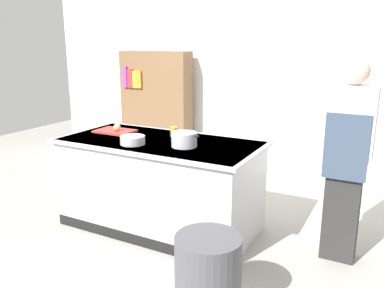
{
  "coord_description": "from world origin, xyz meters",
  "views": [
    {
      "loc": [
        2.04,
        -3.15,
        1.83
      ],
      "look_at": [
        0.25,
        0.2,
        0.85
      ],
      "focal_mm": 37.13,
      "sensor_mm": 36.0,
      "label": 1
    }
  ],
  "objects": [
    {
      "name": "ground_plane",
      "position": [
        0.0,
        0.0,
        0.0
      ],
      "size": [
        10.0,
        10.0,
        0.0
      ],
      "primitive_type": "plane",
      "color": "#9E9991"
    },
    {
      "name": "back_wall",
      "position": [
        0.0,
        2.1,
        1.5
      ],
      "size": [
        6.4,
        0.12,
        3.0
      ],
      "primitive_type": "cube",
      "color": "white",
      "rests_on": "ground_plane"
    },
    {
      "name": "counter_island",
      "position": [
        0.0,
        -0.0,
        0.47
      ],
      "size": [
        1.98,
        0.98,
        0.9
      ],
      "color": "#B7BABF",
      "rests_on": "ground_plane"
    },
    {
      "name": "cutting_board",
      "position": [
        -0.62,
        0.09,
        0.91
      ],
      "size": [
        0.4,
        0.28,
        0.02
      ],
      "primitive_type": "cube",
      "color": "red",
      "rests_on": "counter_island"
    },
    {
      "name": "onion",
      "position": [
        -0.58,
        0.07,
        0.96
      ],
      "size": [
        0.08,
        0.08,
        0.08
      ],
      "primitive_type": "sphere",
      "color": "tan",
      "rests_on": "cutting_board"
    },
    {
      "name": "stock_pot",
      "position": [
        0.32,
        -0.09,
        0.97
      ],
      "size": [
        0.3,
        0.23,
        0.13
      ],
      "color": "#B7BABF",
      "rests_on": "counter_island"
    },
    {
      "name": "mixing_bowl",
      "position": [
        -0.15,
        -0.24,
        0.94
      ],
      "size": [
        0.23,
        0.23,
        0.08
      ],
      "primitive_type": "cylinder",
      "color": "#B7BABF",
      "rests_on": "counter_island"
    },
    {
      "name": "juice_cup",
      "position": [
        0.03,
        0.22,
        0.95
      ],
      "size": [
        0.07,
        0.07,
        0.1
      ],
      "primitive_type": "cylinder",
      "color": "yellow",
      "rests_on": "counter_island"
    },
    {
      "name": "trash_bin",
      "position": [
        1.01,
        -1.0,
        0.29
      ],
      "size": [
        0.45,
        0.45,
        0.58
      ],
      "primitive_type": "cylinder",
      "color": "#4C4C51",
      "rests_on": "ground_plane"
    },
    {
      "name": "person_chef",
      "position": [
        1.69,
        0.21,
        0.91
      ],
      "size": [
        0.38,
        0.25,
        1.72
      ],
      "rotation": [
        0.0,
        0.0,
        1.42
      ],
      "color": "#2B2B2B",
      "rests_on": "ground_plane"
    },
    {
      "name": "bookshelf",
      "position": [
        -1.22,
        1.8,
        0.85
      ],
      "size": [
        1.1,
        0.31,
        1.7
      ],
      "color": "brown",
      "rests_on": "ground_plane"
    }
  ]
}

